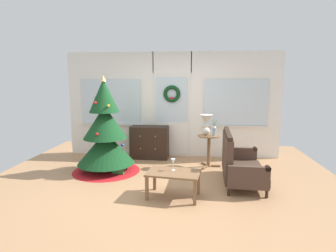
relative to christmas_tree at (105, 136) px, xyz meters
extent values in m
plane|color=#AD7F56|center=(1.26, -0.72, -0.74)|extent=(6.76, 6.76, 0.00)
cube|color=white|center=(-0.27, 1.37, 0.53)|extent=(2.15, 0.08, 2.55)
cube|color=white|center=(2.78, 1.37, 0.53)|extent=(2.15, 0.08, 2.55)
cube|color=white|center=(1.26, 1.37, 1.56)|extent=(0.94, 0.08, 0.50)
cube|color=silver|center=(1.26, 1.33, 0.28)|extent=(0.90, 0.05, 2.05)
cube|color=white|center=(1.26, 1.31, -0.29)|extent=(0.78, 0.02, 0.80)
cube|color=silver|center=(1.26, 1.31, 0.66)|extent=(0.78, 0.01, 1.10)
cube|color=silver|center=(-0.27, 1.32, 0.61)|extent=(1.50, 0.01, 1.10)
cube|color=silver|center=(2.78, 1.32, 0.61)|extent=(1.50, 0.01, 1.10)
cube|color=silver|center=(-0.27, 1.30, 0.04)|extent=(1.59, 0.06, 0.03)
cube|color=silver|center=(2.78, 1.30, 0.04)|extent=(1.59, 0.06, 0.03)
torus|color=#123B1B|center=(1.26, 1.27, 0.81)|extent=(0.41, 0.09, 0.41)
cube|color=red|center=(1.26, 1.26, 0.68)|extent=(0.10, 0.02, 0.10)
cylinder|color=#4C331E|center=(0.00, 0.00, -0.62)|extent=(0.10, 0.10, 0.25)
cone|color=red|center=(0.00, 0.00, -0.69)|extent=(1.39, 1.39, 0.10)
cone|color=#14421E|center=(0.00, 0.00, -0.24)|extent=(1.16, 1.16, 0.67)
cone|color=#14421E|center=(0.00, 0.00, 0.29)|extent=(0.89, 0.89, 0.67)
cone|color=#14421E|center=(0.00, 0.00, 0.82)|extent=(0.61, 0.61, 0.67)
cone|color=#E0BC4C|center=(0.00, 0.00, 1.17)|extent=(0.12, 0.12, 0.12)
sphere|color=red|center=(-0.11, -0.19, 0.70)|extent=(0.06, 0.06, 0.06)
sphere|color=gold|center=(0.16, -0.22, 0.64)|extent=(0.06, 0.06, 0.06)
sphere|color=silver|center=(-0.19, 0.04, 0.79)|extent=(0.06, 0.06, 0.06)
sphere|color=#264CB2|center=(0.25, 0.39, -0.28)|extent=(0.06, 0.06, 0.06)
sphere|color=red|center=(-0.04, -0.37, 0.11)|extent=(0.06, 0.06, 0.06)
cube|color=black|center=(0.74, 1.07, -0.35)|extent=(0.91, 0.44, 0.78)
sphere|color=tan|center=(0.55, 0.86, -0.16)|extent=(0.03, 0.03, 0.03)
sphere|color=tan|center=(0.91, 0.85, -0.16)|extent=(0.03, 0.03, 0.03)
sphere|color=tan|center=(0.55, 0.86, -0.46)|extent=(0.03, 0.03, 0.03)
sphere|color=tan|center=(0.91, 0.85, -0.46)|extent=(0.03, 0.03, 0.03)
cylinder|color=black|center=(3.00, -1.08, -0.67)|extent=(0.05, 0.05, 0.14)
cylinder|color=black|center=(3.05, 0.16, -0.67)|extent=(0.05, 0.05, 0.14)
cylinder|color=black|center=(2.40, -1.05, -0.67)|extent=(0.05, 0.05, 0.14)
cylinder|color=black|center=(2.45, 0.19, -0.67)|extent=(0.05, 0.05, 0.14)
cube|color=#473328|center=(2.73, -0.45, -0.53)|extent=(0.77, 1.21, 0.14)
cube|color=#473328|center=(2.43, -0.43, -0.15)|extent=(0.17, 1.19, 0.62)
cube|color=black|center=(2.43, -0.43, 0.19)|extent=(0.13, 1.16, 0.06)
cube|color=#473328|center=(2.70, -1.08, -0.41)|extent=(0.67, 0.12, 0.38)
cylinder|color=black|center=(2.99, -1.09, -0.24)|extent=(0.09, 0.09, 0.09)
cube|color=#473328|center=(2.75, 0.19, -0.41)|extent=(0.67, 0.12, 0.38)
cylinder|color=black|center=(3.04, 0.18, -0.24)|extent=(0.09, 0.09, 0.09)
cylinder|color=brown|center=(2.14, 0.51, -0.06)|extent=(0.48, 0.48, 0.02)
cylinder|color=brown|center=(2.14, 0.51, -0.41)|extent=(0.07, 0.07, 0.68)
cube|color=brown|center=(2.30, 0.51, -0.72)|extent=(0.20, 0.05, 0.04)
cube|color=brown|center=(2.06, 0.65, -0.72)|extent=(0.14, 0.20, 0.04)
cube|color=brown|center=(2.06, 0.37, -0.72)|extent=(0.14, 0.20, 0.04)
sphere|color=silver|center=(2.08, 0.55, 0.04)|extent=(0.16, 0.16, 0.16)
cylinder|color=silver|center=(2.08, 0.55, 0.17)|extent=(0.02, 0.02, 0.06)
cone|color=silver|center=(2.08, 0.55, 0.30)|extent=(0.28, 0.28, 0.20)
cylinder|color=#99ADBC|center=(2.24, 0.45, 0.04)|extent=(0.09, 0.09, 0.16)
sphere|color=#99ADBC|center=(2.24, 0.45, 0.12)|extent=(0.10, 0.10, 0.10)
cylinder|color=#4C7042|center=(2.22, 0.45, 0.22)|extent=(0.07, 0.01, 0.17)
cylinder|color=#4C7042|center=(2.24, 0.45, 0.22)|extent=(0.01, 0.01, 0.18)
cylinder|color=#4C7042|center=(2.26, 0.45, 0.22)|extent=(0.07, 0.01, 0.17)
cube|color=brown|center=(1.50, -1.18, -0.34)|extent=(0.90, 0.63, 0.03)
cube|color=brown|center=(1.09, -1.35, -0.55)|extent=(0.05, 0.05, 0.39)
cube|color=brown|center=(1.84, -1.45, -0.55)|extent=(0.05, 0.05, 0.39)
cube|color=brown|center=(1.15, -0.91, -0.55)|extent=(0.05, 0.05, 0.39)
cube|color=brown|center=(1.90, -1.01, -0.55)|extent=(0.05, 0.05, 0.39)
cylinder|color=silver|center=(1.49, -1.10, -0.32)|extent=(0.06, 0.06, 0.01)
cylinder|color=silver|center=(1.49, -1.10, -0.27)|extent=(0.01, 0.01, 0.10)
cone|color=silver|center=(1.49, -1.10, -0.17)|extent=(0.08, 0.08, 0.09)
cube|color=#266633|center=(0.31, -0.19, -0.63)|extent=(0.23, 0.21, 0.23)
camera|label=1|loc=(1.83, -5.50, 1.13)|focal=30.04mm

